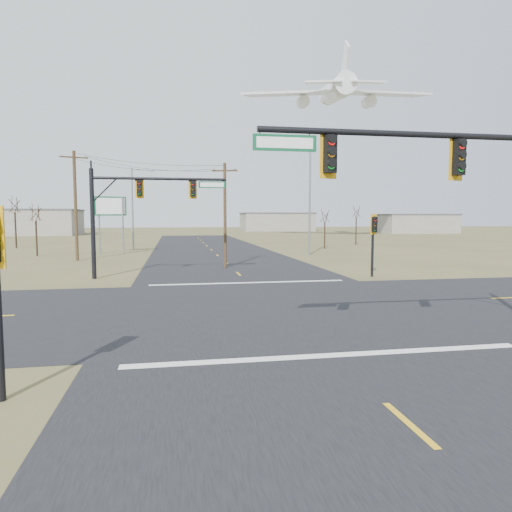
{
  "coord_description": "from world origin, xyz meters",
  "views": [
    {
      "loc": [
        -4.47,
        -19.94,
        4.07
      ],
      "look_at": [
        -0.71,
        1.0,
        2.24
      ],
      "focal_mm": 32.0,
      "sensor_mm": 36.0,
      "label": 1
    }
  ],
  "objects_px": {
    "streetlight_a": "(308,194)",
    "bare_tree_d": "(356,211)",
    "utility_pole_near": "(225,213)",
    "bare_tree_c": "(325,216)",
    "pedestal_signal_ne": "(374,231)",
    "streetlight_c": "(134,204)",
    "mast_arm_near": "(466,181)",
    "highway_sign": "(111,213)",
    "bare_tree_b": "(15,204)",
    "bare_tree_a": "(35,212)",
    "mast_arm_far": "(139,200)",
    "utility_pole_far": "(76,204)"
  },
  "relations": [
    {
      "from": "bare_tree_c",
      "to": "highway_sign",
      "type": "bearing_deg",
      "value": -172.38
    },
    {
      "from": "utility_pole_far",
      "to": "bare_tree_b",
      "type": "height_order",
      "value": "utility_pole_far"
    },
    {
      "from": "utility_pole_near",
      "to": "streetlight_a",
      "type": "bearing_deg",
      "value": 47.64
    },
    {
      "from": "pedestal_signal_ne",
      "to": "bare_tree_a",
      "type": "distance_m",
      "value": 34.99
    },
    {
      "from": "utility_pole_far",
      "to": "streetlight_a",
      "type": "relative_size",
      "value": 0.88
    },
    {
      "from": "utility_pole_near",
      "to": "bare_tree_d",
      "type": "bearing_deg",
      "value": 50.62
    },
    {
      "from": "mast_arm_near",
      "to": "highway_sign",
      "type": "xyz_separation_m",
      "value": [
        -15.46,
        40.02,
        -0.7
      ]
    },
    {
      "from": "streetlight_c",
      "to": "highway_sign",
      "type": "bearing_deg",
      "value": -108.49
    },
    {
      "from": "streetlight_c",
      "to": "bare_tree_a",
      "type": "distance_m",
      "value": 11.62
    },
    {
      "from": "streetlight_a",
      "to": "bare_tree_a",
      "type": "height_order",
      "value": "streetlight_a"
    },
    {
      "from": "utility_pole_near",
      "to": "bare_tree_b",
      "type": "relative_size",
      "value": 1.17
    },
    {
      "from": "pedestal_signal_ne",
      "to": "streetlight_c",
      "type": "distance_m",
      "value": 33.83
    },
    {
      "from": "streetlight_c",
      "to": "mast_arm_near",
      "type": "bearing_deg",
      "value": -68.67
    },
    {
      "from": "mast_arm_near",
      "to": "streetlight_c",
      "type": "relative_size",
      "value": 1.04
    },
    {
      "from": "mast_arm_far",
      "to": "utility_pole_near",
      "type": "bearing_deg",
      "value": 30.14
    },
    {
      "from": "bare_tree_b",
      "to": "bare_tree_d",
      "type": "xyz_separation_m",
      "value": [
        46.55,
        -0.63,
        -0.82
      ]
    },
    {
      "from": "utility_pole_near",
      "to": "bare_tree_d",
      "type": "xyz_separation_m",
      "value": [
        22.29,
        27.15,
        0.51
      ]
    },
    {
      "from": "streetlight_a",
      "to": "bare_tree_d",
      "type": "distance_m",
      "value": 20.32
    },
    {
      "from": "utility_pole_near",
      "to": "highway_sign",
      "type": "distance_m",
      "value": 19.66
    },
    {
      "from": "highway_sign",
      "to": "utility_pole_far",
      "type": "bearing_deg",
      "value": -116.47
    },
    {
      "from": "pedestal_signal_ne",
      "to": "streetlight_a",
      "type": "xyz_separation_m",
      "value": [
        0.78,
        18.23,
        3.33
      ]
    },
    {
      "from": "mast_arm_near",
      "to": "highway_sign",
      "type": "relative_size",
      "value": 1.64
    },
    {
      "from": "mast_arm_far",
      "to": "pedestal_signal_ne",
      "type": "height_order",
      "value": "mast_arm_far"
    },
    {
      "from": "bare_tree_b",
      "to": "bare_tree_d",
      "type": "relative_size",
      "value": 1.18
    },
    {
      "from": "utility_pole_near",
      "to": "bare_tree_c",
      "type": "height_order",
      "value": "utility_pole_near"
    },
    {
      "from": "streetlight_a",
      "to": "bare_tree_d",
      "type": "xyz_separation_m",
      "value": [
        12.25,
        16.14,
        -1.6
      ]
    },
    {
      "from": "streetlight_c",
      "to": "bare_tree_d",
      "type": "distance_m",
      "value": 31.54
    },
    {
      "from": "mast_arm_far",
      "to": "bare_tree_c",
      "type": "relative_size",
      "value": 1.65
    },
    {
      "from": "streetlight_a",
      "to": "utility_pole_near",
      "type": "bearing_deg",
      "value": -147.81
    },
    {
      "from": "highway_sign",
      "to": "streetlight_a",
      "type": "distance_m",
      "value": 21.65
    },
    {
      "from": "mast_arm_far",
      "to": "pedestal_signal_ne",
      "type": "distance_m",
      "value": 15.84
    },
    {
      "from": "mast_arm_far",
      "to": "bare_tree_a",
      "type": "xyz_separation_m",
      "value": [
        -11.82,
        19.41,
        -0.65
      ]
    },
    {
      "from": "mast_arm_near",
      "to": "pedestal_signal_ne",
      "type": "height_order",
      "value": "mast_arm_near"
    },
    {
      "from": "mast_arm_far",
      "to": "pedestal_signal_ne",
      "type": "bearing_deg",
      "value": -16.27
    },
    {
      "from": "pedestal_signal_ne",
      "to": "highway_sign",
      "type": "xyz_separation_m",
      "value": [
        -20.09,
        23.63,
        1.31
      ]
    },
    {
      "from": "mast_arm_far",
      "to": "streetlight_a",
      "type": "bearing_deg",
      "value": 36.65
    },
    {
      "from": "utility_pole_near",
      "to": "streetlight_c",
      "type": "bearing_deg",
      "value": 112.18
    },
    {
      "from": "mast_arm_far",
      "to": "utility_pole_far",
      "type": "distance_m",
      "value": 15.0
    },
    {
      "from": "bare_tree_d",
      "to": "pedestal_signal_ne",
      "type": "bearing_deg",
      "value": -110.75
    },
    {
      "from": "highway_sign",
      "to": "pedestal_signal_ne",
      "type": "bearing_deg",
      "value": -61.04
    },
    {
      "from": "streetlight_a",
      "to": "mast_arm_near",
      "type": "bearing_deg",
      "value": -114.34
    },
    {
      "from": "pedestal_signal_ne",
      "to": "streetlight_c",
      "type": "xyz_separation_m",
      "value": [
        -17.96,
        28.56,
        2.46
      ]
    },
    {
      "from": "pedestal_signal_ne",
      "to": "bare_tree_d",
      "type": "relative_size",
      "value": 0.71
    },
    {
      "from": "pedestal_signal_ne",
      "to": "bare_tree_b",
      "type": "xyz_separation_m",
      "value": [
        -33.52,
        35.01,
        2.55
      ]
    },
    {
      "from": "bare_tree_b",
      "to": "highway_sign",
      "type": "bearing_deg",
      "value": -40.25
    },
    {
      "from": "mast_arm_near",
      "to": "pedestal_signal_ne",
      "type": "xyz_separation_m",
      "value": [
        4.63,
        16.39,
        -2.01
      ]
    },
    {
      "from": "pedestal_signal_ne",
      "to": "bare_tree_b",
      "type": "relative_size",
      "value": 0.6
    },
    {
      "from": "streetlight_c",
      "to": "utility_pole_near",
      "type": "bearing_deg",
      "value": -63.01
    },
    {
      "from": "mast_arm_near",
      "to": "bare_tree_c",
      "type": "height_order",
      "value": "mast_arm_near"
    },
    {
      "from": "mast_arm_far",
      "to": "utility_pole_near",
      "type": "height_order",
      "value": "utility_pole_near"
    }
  ]
}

